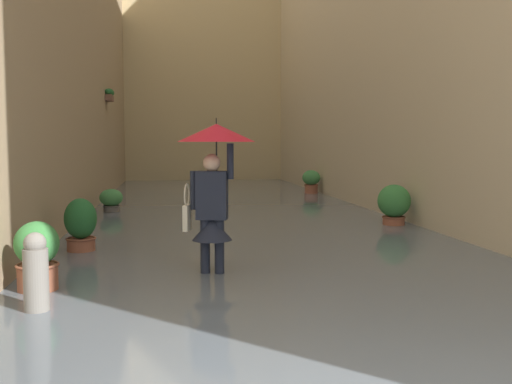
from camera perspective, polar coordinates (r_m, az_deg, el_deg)
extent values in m
plane|color=slate|center=(13.80, -2.29, -2.36)|extent=(60.00, 60.00, 0.00)
cube|color=slate|center=(13.79, -2.29, -2.12)|extent=(7.43, 28.52, 0.12)
cube|color=brown|center=(18.01, -14.19, 8.93)|extent=(0.20, 0.70, 0.18)
ellipsoid|color=#23602D|center=(18.02, -14.20, 9.43)|extent=(0.28, 0.76, 0.24)
cube|color=tan|center=(26.09, -5.30, 13.41)|extent=(10.23, 1.80, 11.20)
cube|color=#4C4233|center=(7.38, -4.99, -8.44)|extent=(0.16, 0.26, 0.10)
cylinder|color=#1E2333|center=(7.30, -5.02, -5.39)|extent=(0.14, 0.14, 0.70)
cube|color=#4C4233|center=(7.35, -3.59, -8.48)|extent=(0.16, 0.26, 0.10)
cylinder|color=#1E2333|center=(7.27, -3.61, -5.42)|extent=(0.14, 0.14, 0.70)
cube|color=#1E2333|center=(7.20, -4.35, -0.32)|extent=(0.42, 0.30, 0.60)
cone|color=#1E2333|center=(7.25, -4.33, -3.62)|extent=(0.60, 0.60, 0.28)
sphere|color=#DBB293|center=(7.17, -4.37, 2.89)|extent=(0.22, 0.22, 0.22)
cylinder|color=#1E2333|center=(7.14, -2.55, 3.02)|extent=(0.10, 0.10, 0.44)
cylinder|color=#1E2333|center=(7.23, -6.15, 0.17)|extent=(0.10, 0.10, 0.48)
cylinder|color=black|center=(7.16, -3.90, 3.94)|extent=(0.02, 0.02, 0.47)
cone|color=red|center=(7.16, -3.91, 5.82)|extent=(0.96, 0.96, 0.22)
cylinder|color=black|center=(7.16, -3.92, 6.94)|extent=(0.01, 0.01, 0.08)
cube|color=beige|center=(7.26, -6.78, -2.51)|extent=(0.12, 0.29, 0.32)
torus|color=beige|center=(7.23, -6.80, -0.31)|extent=(0.09, 0.30, 0.30)
cylinder|color=#9E563D|center=(18.57, 5.43, 0.10)|extent=(0.42, 0.42, 0.38)
torus|color=brown|center=(18.55, 5.44, 0.69)|extent=(0.46, 0.46, 0.04)
ellipsoid|color=#428947|center=(18.54, 5.44, 1.42)|extent=(0.57, 0.57, 0.47)
cylinder|color=#9E563D|center=(11.83, 13.35, -3.06)|extent=(0.43, 0.43, 0.27)
torus|color=brown|center=(11.81, 13.37, -2.41)|extent=(0.46, 0.46, 0.04)
ellipsoid|color=#387F3D|center=(11.78, 13.40, -0.85)|extent=(0.65, 0.65, 0.65)
cylinder|color=#9E563D|center=(6.94, -20.62, -8.34)|extent=(0.43, 0.43, 0.40)
torus|color=brown|center=(6.90, -20.67, -6.73)|extent=(0.47, 0.47, 0.04)
ellipsoid|color=#387F3D|center=(6.86, -20.73, -4.73)|extent=(0.48, 0.48, 0.49)
cylinder|color=#66605B|center=(14.05, -14.01, -1.87)|extent=(0.37, 0.37, 0.25)
torus|color=#56524E|center=(14.03, -14.02, -1.37)|extent=(0.40, 0.40, 0.04)
ellipsoid|color=#428947|center=(14.01, -14.04, -0.54)|extent=(0.54, 0.54, 0.41)
cylinder|color=#9E563D|center=(9.18, -16.78, -5.34)|extent=(0.41, 0.41, 0.30)
torus|color=brown|center=(9.15, -16.80, -4.40)|extent=(0.45, 0.45, 0.04)
ellipsoid|color=#23602D|center=(9.11, -16.85, -2.51)|extent=(0.48, 0.48, 0.61)
cylinder|color=gray|center=(6.08, -20.76, -8.62)|extent=(0.24, 0.24, 0.73)
sphere|color=gray|center=(6.00, -20.88, -4.73)|extent=(0.21, 0.21, 0.21)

